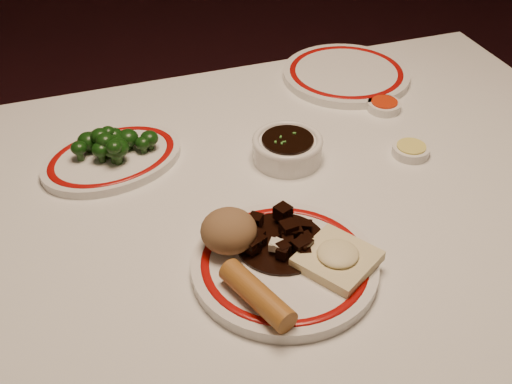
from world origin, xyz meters
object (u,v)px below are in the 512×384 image
object	(u,v)px
main_plate	(285,265)
rice_mound	(229,231)
stirfry_heap	(284,239)
soy_bowl	(287,150)
dining_table	(293,238)
broccoli_pile	(111,143)
spring_roll	(257,295)
fried_wonton	(338,258)
broccoli_plate	(112,158)

from	to	relation	value
main_plate	rice_mound	size ratio (longest dim) A/B	3.60
stirfry_heap	soy_bowl	world-z (taller)	stirfry_heap
dining_table	broccoli_pile	size ratio (longest dim) A/B	8.23
spring_roll	stirfry_heap	distance (m)	0.12
broccoli_pile	fried_wonton	bearing A→B (deg)	-56.03
broccoli_plate	stirfry_heap	bearing A→B (deg)	-57.47
broccoli_pile	soy_bowl	xyz separation A→B (m)	(0.28, -0.09, -0.02)
dining_table	main_plate	distance (m)	0.20
broccoli_pile	spring_roll	bearing A→B (deg)	-73.35
broccoli_plate	spring_roll	bearing A→B (deg)	-72.99
dining_table	rice_mound	distance (m)	0.22
broccoli_plate	main_plate	bearing A→B (deg)	-61.54
spring_roll	broccoli_plate	bearing A→B (deg)	87.23
dining_table	spring_roll	distance (m)	0.28
dining_table	fried_wonton	world-z (taller)	fried_wonton
stirfry_heap	broccoli_pile	bearing A→B (deg)	122.06
fried_wonton	broccoli_plate	bearing A→B (deg)	124.36
soy_bowl	broccoli_plate	bearing A→B (deg)	162.79
main_plate	broccoli_plate	world-z (taller)	main_plate
broccoli_plate	rice_mound	bearing A→B (deg)	-66.93
dining_table	soy_bowl	size ratio (longest dim) A/B	10.20
dining_table	fried_wonton	xyz separation A→B (m)	(-0.01, -0.18, 0.12)
main_plate	fried_wonton	size ratio (longest dim) A/B	2.18
soy_bowl	fried_wonton	bearing A→B (deg)	-97.28
spring_roll	fried_wonton	bearing A→B (deg)	-5.26
rice_mound	broccoli_pile	bearing A→B (deg)	112.55
spring_roll	stirfry_heap	bearing A→B (deg)	32.43
main_plate	fried_wonton	xyz separation A→B (m)	(0.07, -0.03, 0.02)
main_plate	broccoli_pile	size ratio (longest dim) A/B	1.95
rice_mound	stirfry_heap	bearing A→B (deg)	-16.30
main_plate	stirfry_heap	size ratio (longest dim) A/B	2.21
spring_roll	soy_bowl	distance (m)	0.35
spring_roll	stirfry_heap	world-z (taller)	same
dining_table	broccoli_pile	distance (m)	0.34
broccoli_pile	dining_table	bearing A→B (deg)	-36.10
rice_mound	main_plate	bearing A→B (deg)	-41.29
dining_table	spring_roll	world-z (taller)	spring_roll
rice_mound	stirfry_heap	size ratio (longest dim) A/B	0.61
broccoli_plate	soy_bowl	distance (m)	0.30
spring_roll	broccoli_plate	xyz separation A→B (m)	(-0.12, 0.40, -0.03)
fried_wonton	broccoli_pile	distance (m)	0.44
dining_table	fried_wonton	distance (m)	0.22
rice_mound	soy_bowl	world-z (taller)	rice_mound
rice_mound	broccoli_pile	size ratio (longest dim) A/B	0.54
spring_roll	broccoli_pile	bearing A→B (deg)	86.87
stirfry_heap	soy_bowl	size ratio (longest dim) A/B	1.09
rice_mound	broccoli_plate	world-z (taller)	rice_mound
dining_table	broccoli_pile	xyz separation A→B (m)	(-0.26, 0.19, 0.13)
broccoli_pile	main_plate	bearing A→B (deg)	-61.97
broccoli_plate	broccoli_pile	size ratio (longest dim) A/B	1.96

